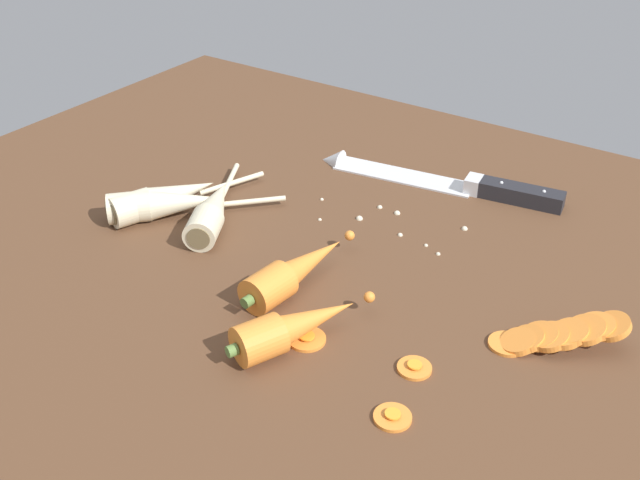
% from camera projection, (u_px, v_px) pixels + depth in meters
% --- Properties ---
extents(ground_plane, '(1.20, 0.90, 0.04)m').
position_uv_depth(ground_plane, '(329.00, 257.00, 0.92)').
color(ground_plane, brown).
extents(chefs_knife, '(0.35, 0.08, 0.04)m').
position_uv_depth(chefs_knife, '(432.00, 179.00, 1.03)').
color(chefs_knife, silver).
rests_on(chefs_knife, ground_plane).
extents(whole_carrot, '(0.06, 0.18, 0.04)m').
position_uv_depth(whole_carrot, '(294.00, 271.00, 0.82)').
color(whole_carrot, orange).
rests_on(whole_carrot, ground_plane).
extents(whole_carrot_second, '(0.09, 0.16, 0.04)m').
position_uv_depth(whole_carrot_second, '(293.00, 327.00, 0.74)').
color(whole_carrot_second, orange).
rests_on(whole_carrot_second, ground_plane).
extents(parsnip_front, '(0.12, 0.20, 0.04)m').
position_uv_depth(parsnip_front, '(212.00, 210.00, 0.93)').
color(parsnip_front, beige).
rests_on(parsnip_front, ground_plane).
extents(parsnip_mid_left, '(0.17, 0.18, 0.04)m').
position_uv_depth(parsnip_mid_left, '(167.00, 204.00, 0.95)').
color(parsnip_mid_left, beige).
rests_on(parsnip_mid_left, ground_plane).
extents(parsnip_mid_right, '(0.10, 0.21, 0.04)m').
position_uv_depth(parsnip_mid_right, '(165.00, 198.00, 0.96)').
color(parsnip_mid_right, beige).
rests_on(parsnip_mid_right, ground_plane).
extents(carrot_slice_stack, '(0.12, 0.09, 0.05)m').
position_uv_depth(carrot_slice_stack, '(557.00, 335.00, 0.73)').
color(carrot_slice_stack, orange).
rests_on(carrot_slice_stack, ground_plane).
extents(carrot_slice_stray_near, '(0.03, 0.03, 0.01)m').
position_uv_depth(carrot_slice_stray_near, '(393.00, 416.00, 0.66)').
color(carrot_slice_stray_near, orange).
rests_on(carrot_slice_stray_near, ground_plane).
extents(carrot_slice_stray_mid, '(0.04, 0.04, 0.01)m').
position_uv_depth(carrot_slice_stray_mid, '(307.00, 338.00, 0.75)').
color(carrot_slice_stray_mid, orange).
rests_on(carrot_slice_stray_mid, ground_plane).
extents(carrot_slice_stray_far, '(0.03, 0.03, 0.01)m').
position_uv_depth(carrot_slice_stray_far, '(415.00, 367.00, 0.71)').
color(carrot_slice_stray_far, orange).
rests_on(carrot_slice_stray_far, ground_plane).
extents(mince_crumbs, '(0.20, 0.09, 0.01)m').
position_uv_depth(mince_crumbs, '(393.00, 219.00, 0.95)').
color(mince_crumbs, beige).
rests_on(mince_crumbs, ground_plane).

